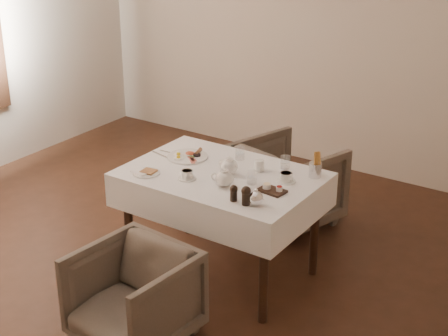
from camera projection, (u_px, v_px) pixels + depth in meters
table at (221, 189)px, 4.58m from camera, size 1.28×0.88×0.75m
armchair_near at (134, 297)px, 4.03m from camera, size 0.68×0.69×0.58m
armchair_far at (286, 184)px, 5.40m from camera, size 0.90×0.92×0.67m
breakfast_plate at (188, 156)px, 4.79m from camera, size 0.29×0.29×0.04m
side_plate at (145, 173)px, 4.53m from camera, size 0.19×0.18×0.02m
teapot_centre at (229, 165)px, 4.50m from camera, size 0.16×0.13×0.13m
teapot_front at (225, 177)px, 4.32m from camera, size 0.20×0.18×0.13m
creamer at (259, 165)px, 4.56m from camera, size 0.07×0.07×0.07m
teacup_near at (187, 175)px, 4.45m from camera, size 0.12×0.12×0.06m
teacup_far at (286, 178)px, 4.40m from camera, size 0.13×0.13×0.06m
glass_left at (240, 153)px, 4.75m from camera, size 0.07×0.07×0.09m
glass_mid at (252, 177)px, 4.37m from camera, size 0.07×0.07×0.09m
glass_right at (285, 162)px, 4.60m from camera, size 0.08×0.08×0.09m
condiment_board at (272, 190)px, 4.27m from camera, size 0.18×0.13×0.04m
pepper_mill_left at (234, 193)px, 4.14m from camera, size 0.05×0.05×0.10m
pepper_mill_right at (246, 195)px, 4.08m from camera, size 0.07×0.07×0.12m
silver_pot at (256, 197)px, 4.07m from camera, size 0.13×0.11×0.11m
fries_cup at (315, 166)px, 4.46m from camera, size 0.08×0.08×0.18m
cutlery_fork at (170, 153)px, 4.87m from camera, size 0.17×0.02×0.00m
cutlery_knife at (161, 155)px, 4.83m from camera, size 0.19×0.06×0.00m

